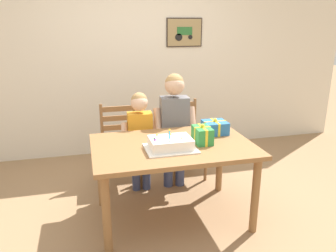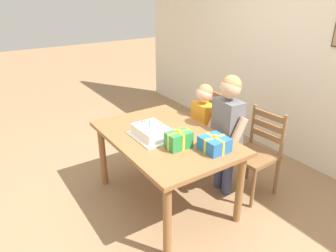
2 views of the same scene
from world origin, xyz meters
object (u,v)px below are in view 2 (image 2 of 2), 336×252
chair_left (208,128)px  child_younger (203,122)px  gift_box_beside_cake (215,144)px  child_older (227,124)px  gift_box_red_large (179,140)px  chair_right (256,153)px  dining_table (165,144)px  birthday_cake (152,132)px

chair_left → child_younger: child_younger is taller
gift_box_beside_cake → chair_left: 1.17m
chair_left → child_older: bearing=-24.2°
gift_box_beside_cake → chair_left: size_ratio=0.25×
gift_box_red_large → chair_right: bearing=83.1°
gift_box_red_large → child_younger: bearing=125.0°
chair_right → child_younger: child_younger is taller
gift_box_red_large → dining_table: bearing=173.4°
dining_table → child_younger: (-0.19, 0.63, 0.02)m
gift_box_red_large → child_older: (-0.08, 0.66, -0.04)m
chair_right → gift_box_red_large: bearing=-96.9°
chair_left → child_older: child_older is taller
chair_left → dining_table: bearing=-66.6°
child_younger → dining_table: bearing=-73.0°
dining_table → gift_box_red_large: bearing=-6.6°
dining_table → birthday_cake: bearing=-113.8°
chair_right → child_younger: (-0.58, -0.26, 0.21)m
birthday_cake → chair_left: size_ratio=0.48×
child_older → child_younger: bearing=179.9°
dining_table → child_younger: bearing=107.0°
birthday_cake → gift_box_beside_cake: (0.54, 0.31, 0.01)m
birthday_cake → child_younger: child_younger is taller
dining_table → gift_box_beside_cake: (0.49, 0.20, 0.16)m
dining_table → chair_right: chair_right is taller
gift_box_red_large → chair_left: bearing=125.5°
dining_table → child_older: child_older is taller
dining_table → gift_box_red_large: size_ratio=6.45×
chair_left → child_older: 0.71m
chair_right → birthday_cake: bearing=-113.4°
chair_left → birthday_cake: bearing=-71.6°
gift_box_red_large → child_older: bearing=97.1°
dining_table → child_younger: 0.66m
birthday_cake → gift_box_beside_cake: 0.62m
child_older → birthday_cake: bearing=-107.8°
dining_table → birthday_cake: (-0.05, -0.11, 0.14)m
gift_box_red_large → chair_left: (-0.66, 0.92, -0.36)m
child_older → child_younger: 0.40m
chair_right → child_younger: size_ratio=0.83×
child_older → child_younger: size_ratio=1.16×
birthday_cake → gift_box_red_large: (0.32, 0.08, 0.03)m
dining_table → birthday_cake: size_ratio=3.30×
child_older → child_younger: (-0.38, 0.00, -0.11)m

